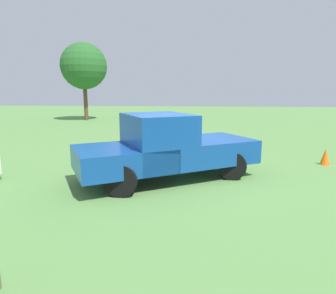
% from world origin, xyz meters
% --- Properties ---
extents(ground_plane, '(80.00, 80.00, 0.00)m').
position_xyz_m(ground_plane, '(0.00, 0.00, 0.00)').
color(ground_plane, '#5B8C47').
extents(pickup_truck, '(5.17, 4.08, 1.80)m').
position_xyz_m(pickup_truck, '(-0.34, -0.39, 0.93)').
color(pickup_truck, black).
rests_on(pickup_truck, ground_plane).
extents(tree_back_left, '(3.77, 3.77, 6.34)m').
position_xyz_m(tree_back_left, '(-8.72, 15.85, 4.44)').
color(tree_back_left, brown).
rests_on(tree_back_left, ground_plane).
extents(traffic_cone, '(0.32, 0.32, 0.55)m').
position_xyz_m(traffic_cone, '(4.81, 1.73, 0.28)').
color(traffic_cone, orange).
rests_on(traffic_cone, ground_plane).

